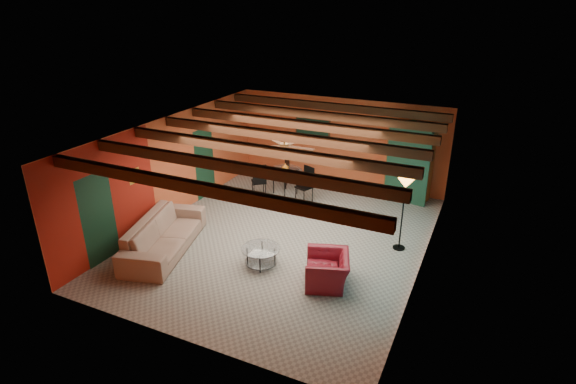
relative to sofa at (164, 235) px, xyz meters
The scene contains 11 objects.
room 3.50m from the sofa, 38.11° to the left, with size 6.52×8.01×2.71m.
sofa is the anchor object (origin of this frame).
armchair 3.90m from the sofa, ahead, with size 0.99×0.87×0.65m, color maroon.
coffee_table 2.37m from the sofa, ahead, with size 0.85×0.85×0.44m, color white, non-canonical shape.
dining_table 4.34m from the sofa, 75.05° to the left, with size 2.00×2.00×1.04m, color silver, non-canonical shape.
armoire 7.03m from the sofa, 50.20° to the left, with size 1.20×0.59×2.11m, color brown.
floor_lamp 5.49m from the sofa, 25.59° to the left, with size 0.35×0.35×1.77m, color black, non-canonical shape.
ceiling_fan 3.44m from the sofa, 36.34° to the left, with size 1.50×1.50×0.44m, color #472614, non-canonical shape.
painting 5.94m from the sofa, 76.24° to the left, with size 1.05×0.03×0.65m, color black.
potted_plant 7.26m from the sofa, 50.20° to the left, with size 0.43×0.37×0.48m, color #26661E.
vase 4.40m from the sofa, 75.05° to the left, with size 0.19×0.19×0.20m, color orange.
Camera 1 is at (4.21, -8.88, 5.42)m, focal length 28.42 mm.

